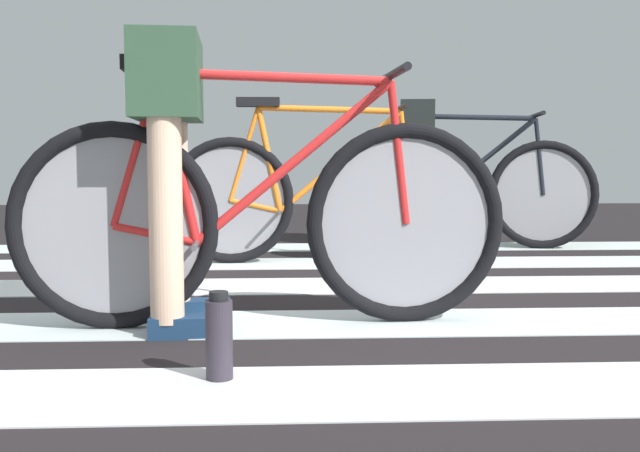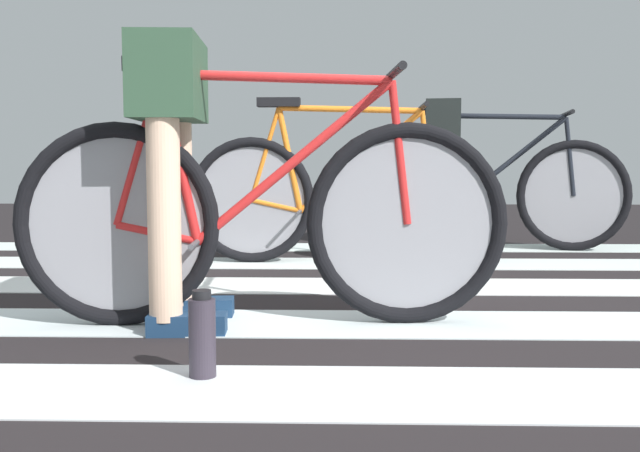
# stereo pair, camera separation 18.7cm
# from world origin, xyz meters

# --- Properties ---
(ground) EXTENTS (18.00, 14.00, 0.02)m
(ground) POSITION_xyz_m (0.00, 0.00, 0.01)
(ground) COLOR black
(crosswalk_markings) EXTENTS (5.45, 5.00, 0.00)m
(crosswalk_markings) POSITION_xyz_m (0.05, -0.23, 0.02)
(crosswalk_markings) COLOR silver
(crosswalk_markings) RESTS_ON ground
(bicycle_1_of_3) EXTENTS (1.74, 0.52, 0.93)m
(bicycle_1_of_3) POSITION_xyz_m (-0.25, -0.25, 0.41)
(bicycle_1_of_3) COLOR black
(bicycle_1_of_3) RESTS_ON ground
(cyclist_1_of_3) EXTENTS (0.33, 0.42, 1.00)m
(cyclist_1_of_3) POSITION_xyz_m (-0.56, -0.27, 0.67)
(cyclist_1_of_3) COLOR beige
(cyclist_1_of_3) RESTS_ON ground
(bicycle_2_of_3) EXTENTS (1.74, 0.52, 0.93)m
(bicycle_2_of_3) POSITION_xyz_m (0.03, 1.30, 0.41)
(bicycle_2_of_3) COLOR black
(bicycle_2_of_3) RESTS_ON ground
(bicycle_3_of_3) EXTENTS (1.72, 0.53, 0.93)m
(bicycle_3_of_3) POSITION_xyz_m (1.02, 1.99, 0.41)
(bicycle_3_of_3) COLOR black
(bicycle_3_of_3) RESTS_ON ground
(cyclist_3_of_3) EXTENTS (0.37, 0.44, 0.97)m
(cyclist_3_of_3) POSITION_xyz_m (0.71, 2.04, 0.65)
(cyclist_3_of_3) COLOR #A87A5B
(cyclist_3_of_3) RESTS_ON ground
(water_bottle) EXTENTS (0.07, 0.07, 0.24)m
(water_bottle) POSITION_xyz_m (-0.34, -0.89, 0.13)
(water_bottle) COLOR #2F2833
(water_bottle) RESTS_ON ground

